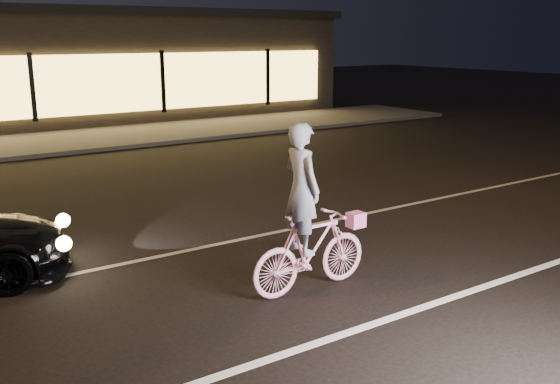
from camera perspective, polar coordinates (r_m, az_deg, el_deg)
ground at (r=8.56m, az=2.25°, el=-8.13°), size 90.00×90.00×0.00m
lane_stripe_near at (r=7.50m, az=9.17°, el=-11.62°), size 60.00×0.12×0.01m
lane_stripe_far at (r=10.13m, az=-4.46°, el=-4.52°), size 60.00×0.10×0.01m
sidewalk at (r=20.18m, az=-20.16°, el=4.25°), size 30.00×4.00×0.12m
storefront at (r=25.79m, az=-23.91°, el=10.58°), size 25.40×8.42×4.20m
cyclist at (r=7.99m, az=2.60°, el=-3.74°), size 1.76×0.61×2.22m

